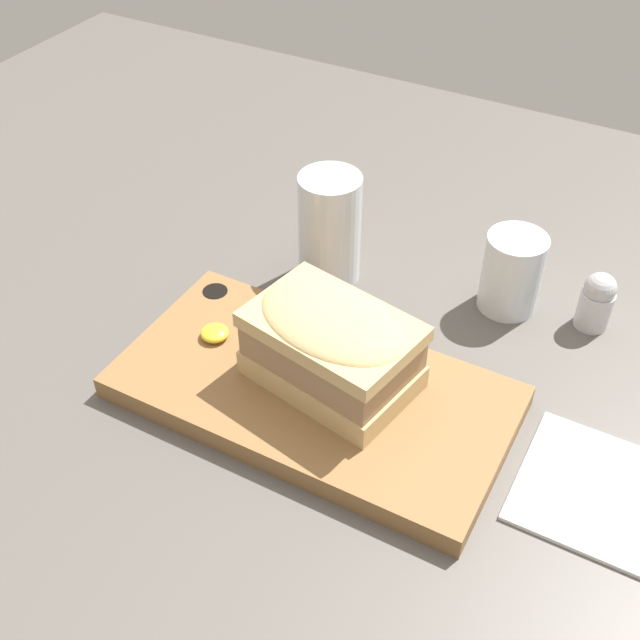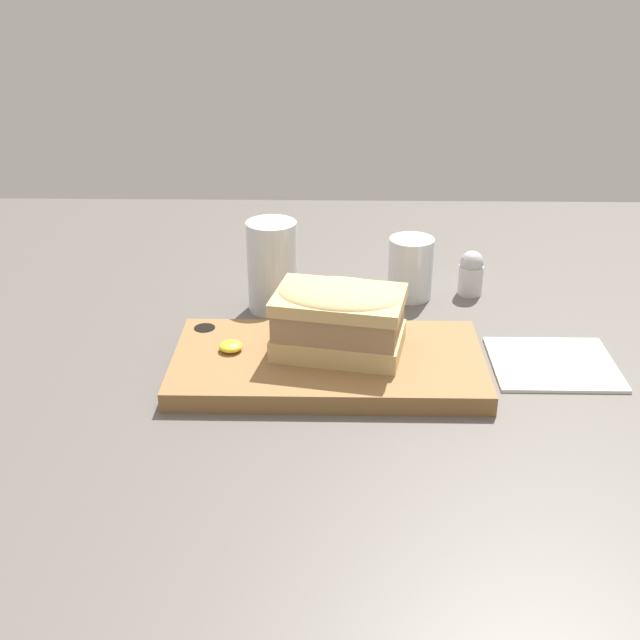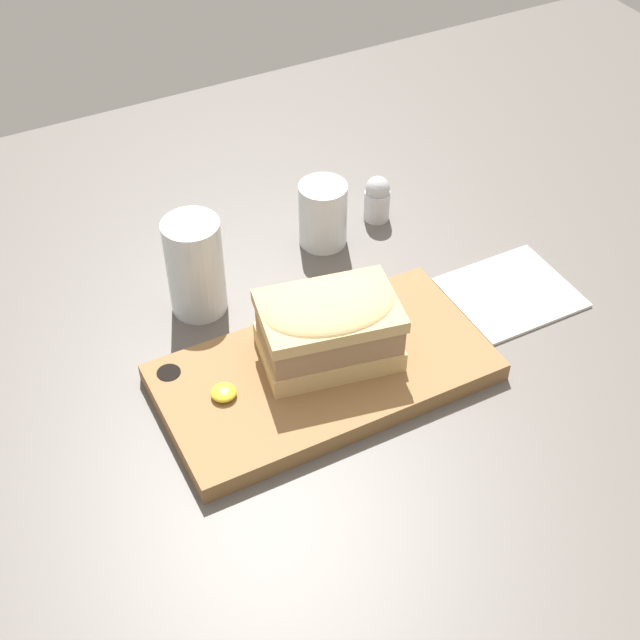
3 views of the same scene
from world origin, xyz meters
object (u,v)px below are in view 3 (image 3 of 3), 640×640
Objects in this scene: sandwich at (329,325)px; napkin at (511,293)px; serving_board at (323,372)px; wine_glass at (323,217)px; salt_shaker at (377,198)px; water_glass at (196,272)px.

napkin is (25.13, 0.83, -6.36)cm from sandwich.
wine_glass is (11.12, 21.50, 2.75)cm from serving_board.
serving_board is 5.61× the size of salt_shaker.
serving_board is 24.37cm from wine_glass.
sandwich is at bearing 44.30° from serving_board.
napkin is at bearing 1.89° from sandwich.
sandwich is 22.70cm from wine_glass.
sandwich reaches higher than wine_glass.
serving_board is 30.02cm from salt_shaker.
wine_glass reaches higher than serving_board.
wine_glass is at bearing 128.15° from napkin.
sandwich is at bearing -61.20° from water_glass.
salt_shaker is (-6.75, 20.55, 2.96)cm from napkin.
salt_shaker is (18.38, 21.38, -3.40)cm from sandwich.
water_glass reaches higher than salt_shaker.
wine_glass reaches higher than salt_shaker.
sandwich is at bearing -178.11° from napkin.
water_glass is at bearing 155.97° from napkin.
sandwich is at bearing -115.93° from wine_glass.
serving_board is 2.48× the size of napkin.
water_glass is (-7.50, 17.17, 4.16)cm from serving_board.
wine_glass is at bearing 13.09° from water_glass.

